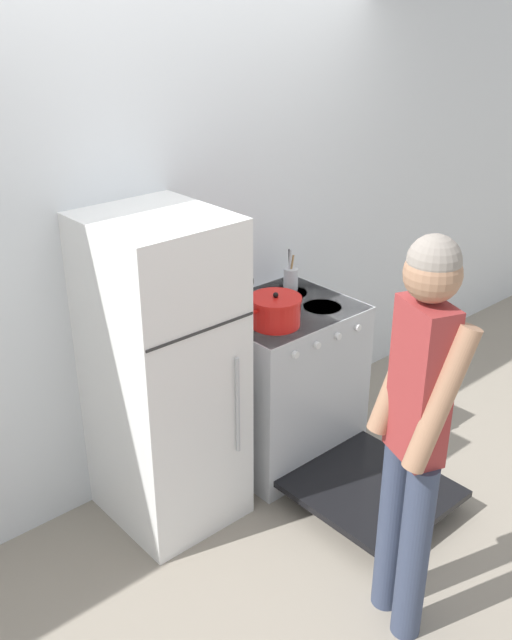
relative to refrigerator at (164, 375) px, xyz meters
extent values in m
plane|color=gray|center=(0.48, 0.32, -0.79)|extent=(14.00, 14.00, 0.00)
cube|color=silver|center=(0.48, 0.35, 0.48)|extent=(10.00, 0.06, 2.55)
cube|color=white|center=(0.00, 0.00, 0.00)|extent=(0.59, 0.64, 1.59)
cube|color=#2D2D2D|center=(0.00, -0.32, 0.35)|extent=(0.58, 0.01, 0.01)
cylinder|color=#B2B5BA|center=(0.18, -0.34, -0.10)|extent=(0.02, 0.02, 0.51)
cube|color=silver|center=(0.78, -0.01, -0.33)|extent=(0.77, 0.66, 0.92)
cube|color=black|center=(0.78, -0.01, 0.12)|extent=(0.76, 0.64, 0.02)
cube|color=black|center=(0.78, -0.31, -0.34)|extent=(0.67, 0.05, 0.70)
cylinder|color=black|center=(0.60, -0.14, 0.12)|extent=(0.21, 0.21, 0.01)
cylinder|color=black|center=(0.95, -0.14, 0.12)|extent=(0.21, 0.21, 0.01)
cylinder|color=black|center=(0.60, 0.12, 0.12)|extent=(0.21, 0.21, 0.01)
cylinder|color=black|center=(0.95, 0.12, 0.12)|extent=(0.21, 0.21, 0.01)
cylinder|color=silver|center=(0.55, -0.35, 0.06)|extent=(0.04, 0.02, 0.04)
cylinder|color=silver|center=(0.70, -0.35, 0.06)|extent=(0.04, 0.02, 0.04)
cylinder|color=silver|center=(0.86, -0.35, 0.06)|extent=(0.04, 0.02, 0.04)
cylinder|color=silver|center=(1.01, -0.35, 0.06)|extent=(0.04, 0.02, 0.04)
cube|color=black|center=(0.78, -0.71, -0.68)|extent=(0.71, 0.74, 0.04)
cube|color=#99999E|center=(0.78, -0.09, -0.38)|extent=(0.63, 0.36, 0.01)
cylinder|color=red|center=(0.60, -0.14, 0.19)|extent=(0.25, 0.25, 0.14)
cylinder|color=red|center=(0.60, -0.14, 0.27)|extent=(0.27, 0.27, 0.02)
sphere|color=black|center=(0.60, -0.14, 0.29)|extent=(0.03, 0.03, 0.03)
cylinder|color=red|center=(0.47, -0.14, 0.24)|extent=(0.03, 0.02, 0.02)
cylinder|color=red|center=(0.74, -0.14, 0.24)|extent=(0.03, 0.02, 0.02)
cylinder|color=black|center=(0.62, 0.12, 0.17)|extent=(0.18, 0.18, 0.09)
cone|color=black|center=(0.62, 0.12, 0.22)|extent=(0.17, 0.17, 0.02)
sphere|color=black|center=(0.62, 0.12, 0.24)|extent=(0.02, 0.02, 0.02)
cone|color=black|center=(0.70, 0.12, 0.18)|extent=(0.10, 0.03, 0.08)
torus|color=black|center=(0.62, 0.12, 0.27)|extent=(0.14, 0.01, 0.14)
cylinder|color=#B7BABF|center=(0.97, 0.13, 0.20)|extent=(0.08, 0.08, 0.14)
cylinder|color=#9E7547|center=(0.97, 0.13, 0.25)|extent=(0.05, 0.01, 0.19)
cylinder|color=#232326|center=(0.97, 0.14, 0.26)|extent=(0.02, 0.04, 0.22)
cylinder|color=#B2B5BA|center=(0.96, 0.13, 0.27)|extent=(0.02, 0.03, 0.23)
cylinder|color=#38425B|center=(0.28, -1.32, -0.37)|extent=(0.12, 0.12, 0.85)
cylinder|color=#38425B|center=(0.34, -1.16, -0.37)|extent=(0.12, 0.12, 0.85)
cube|color=#9E3333|center=(0.31, -1.24, 0.38)|extent=(0.21, 0.27, 0.64)
cylinder|color=#A87A5B|center=(0.26, -1.37, 0.38)|extent=(0.27, 0.17, 0.57)
cylinder|color=#A87A5B|center=(0.35, -1.12, 0.38)|extent=(0.27, 0.17, 0.57)
sphere|color=#A87A5B|center=(0.31, -1.24, 0.81)|extent=(0.21, 0.21, 0.21)
sphere|color=gray|center=(0.31, -1.24, 0.85)|extent=(0.19, 0.19, 0.19)
camera|label=1|loc=(-1.66, -2.55, 1.69)|focal=40.00mm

